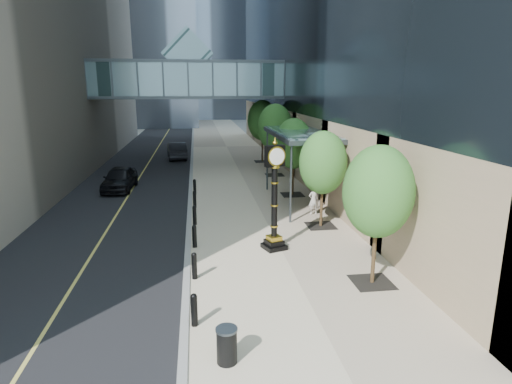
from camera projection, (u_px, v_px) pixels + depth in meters
ground at (292, 339)px, 11.98m from camera, size 320.00×320.00×0.00m
road at (158, 148)px, 49.52m from camera, size 8.00×180.00×0.02m
sidewalk at (227, 147)px, 50.59m from camera, size 8.00×180.00×0.06m
curb at (192, 147)px, 50.05m from camera, size 0.25×180.00×0.07m
skywalk at (188, 77)px, 36.68m from camera, size 17.00×4.20×5.80m
entrance_canopy at (299, 135)px, 24.91m from camera, size 3.00×8.00×4.38m
bollard_row at (195, 226)px, 20.16m from camera, size 0.20×16.20×0.90m
street_trees at (288, 137)px, 28.66m from camera, size 2.77×28.60×5.70m
street_clock at (274, 203)px, 18.07m from camera, size 1.12×1.12×4.70m
trash_bin at (227, 346)px, 10.78m from camera, size 0.67×0.67×0.90m
pedestrian at (314, 200)px, 23.37m from camera, size 0.65×0.48×1.61m
car_near at (120, 178)px, 29.20m from camera, size 2.11×4.73×1.58m
car_far at (177, 151)px, 42.06m from camera, size 2.22×5.02×1.60m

